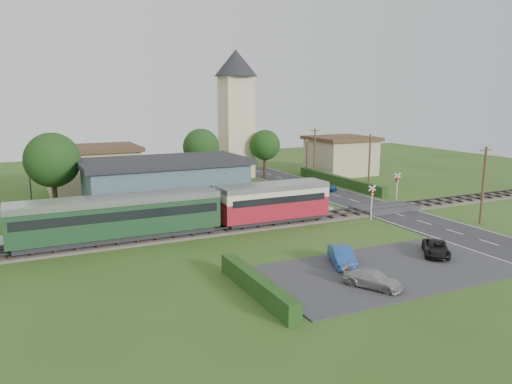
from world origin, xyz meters
name	(u,v)px	position (x,y,z in m)	size (l,w,h in m)	color
ground	(310,226)	(0.00, 0.00, 0.00)	(120.00, 120.00, 0.00)	#2D4C19
railway_track	(299,220)	(0.00, 2.00, 0.11)	(76.00, 3.20, 0.49)	#4C443D
road	(398,215)	(10.00, 0.00, 0.03)	(6.00, 70.00, 0.05)	#28282B
car_park	(386,270)	(-1.50, -12.00, 0.04)	(17.00, 9.00, 0.08)	#333335
crossing_deck	(384,208)	(10.00, 2.00, 0.23)	(6.20, 3.40, 0.45)	#333335
platform	(184,223)	(-10.00, 5.20, 0.23)	(30.00, 3.00, 0.45)	gray
equipment_hut	(89,215)	(-18.00, 5.20, 1.75)	(2.30, 2.30, 2.55)	beige
station_building	(165,185)	(-10.00, 10.99, 2.69)	(16.00, 9.00, 5.30)	#3A595E
train	(75,221)	(-19.44, 2.00, 2.18)	(43.20, 2.90, 3.40)	#232328
church_tower	(236,104)	(5.00, 28.00, 10.23)	(6.00, 6.00, 17.60)	beige
house_west	(93,169)	(-15.00, 25.00, 2.79)	(10.80, 8.80, 5.50)	tan
house_east	(341,155)	(20.00, 24.00, 2.80)	(8.80, 8.80, 5.50)	tan
hedge_carpark	(257,285)	(-11.00, -12.00, 0.60)	(0.80, 9.00, 1.20)	#193814
hedge_roadside	(339,181)	(14.20, 16.00, 0.60)	(0.80, 18.00, 1.20)	#193814
hedge_station	(155,197)	(-10.00, 15.50, 0.65)	(22.00, 0.80, 1.30)	#193814
tree_a	(52,160)	(-20.00, 14.00, 5.38)	(5.20, 5.20, 8.00)	#332316
tree_b	(201,147)	(-2.00, 23.00, 5.02)	(4.60, 4.60, 7.34)	#332316
tree_c	(265,145)	(8.00, 25.00, 4.65)	(4.20, 4.20, 6.78)	#332316
utility_pole_b	(483,185)	(14.20, -6.00, 3.63)	(1.40, 0.22, 7.00)	#473321
utility_pole_c	(369,163)	(14.20, 10.00, 3.63)	(1.40, 0.22, 7.00)	#473321
utility_pole_d	(315,153)	(14.20, 22.00, 3.63)	(1.40, 0.22, 7.00)	#473321
crossing_signal_near	(372,197)	(6.40, -0.41, 2.14)	(0.84, 0.28, 3.28)	silver
crossing_signal_far	(397,183)	(13.60, 4.39, 2.14)	(0.84, 0.28, 3.28)	silver
streetlamp_west	(30,177)	(-22.00, 20.00, 3.04)	(0.30, 0.30, 5.15)	#3F3F47
streetlamp_east	(307,153)	(16.00, 27.00, 3.04)	(0.30, 0.30, 5.15)	#3F3F47
car_on_road	(324,187)	(10.01, 12.97, 0.57)	(1.22, 3.03, 1.03)	navy
car_park_blue	(342,256)	(-3.62, -9.96, 0.70)	(1.31, 3.74, 1.23)	#214A96
car_park_silver	(373,279)	(-4.27, -14.06, 0.61)	(1.48, 3.63, 1.05)	#A3A3A3
car_park_dark	(436,248)	(3.77, -11.10, 0.59)	(1.69, 3.67, 1.02)	black
pedestrian_near	(245,205)	(-4.04, 5.03, 1.32)	(0.63, 0.41, 1.73)	gray
pedestrian_far	(124,216)	(-15.28, 4.89, 1.43)	(0.96, 0.75, 1.97)	gray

